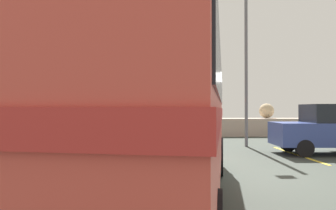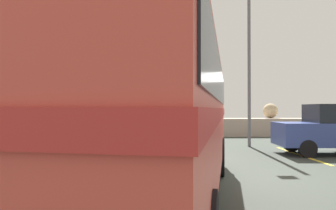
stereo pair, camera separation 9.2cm
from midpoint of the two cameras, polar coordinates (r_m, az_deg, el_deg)
The scene contains 5 objects.
ground at distance 8.27m, azimuth 10.94°, elevation -12.56°, with size 32.00×26.00×0.02m.
breakwater at distance 19.83m, azimuth 4.22°, elevation -3.75°, with size 31.36×1.97×2.24m.
vintage_coach at distance 5.68m, azimuth -2.42°, elevation 2.70°, with size 4.18×8.90×3.70m.
parked_car_nearest at distance 13.22m, azimuth 28.12°, elevation -3.80°, with size 4.17×1.88×1.86m.
lamp_post at distance 14.67m, azimuth 14.34°, elevation 7.48°, with size 0.92×0.57×6.75m.
Camera 2 is at (-1.67, -7.91, 1.72)m, focal length 33.81 mm.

